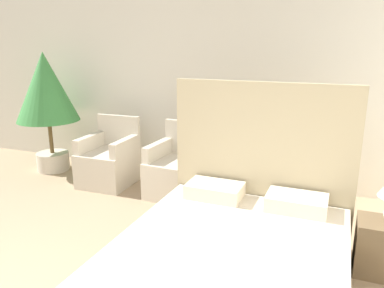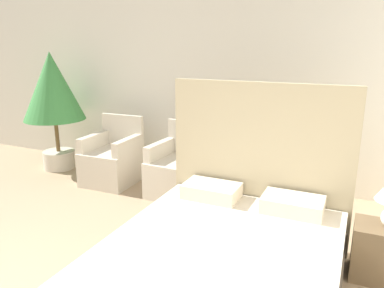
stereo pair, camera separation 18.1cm
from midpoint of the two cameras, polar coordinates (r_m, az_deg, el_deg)
name	(u,v)px [view 1 (the left image)]	position (r m, az deg, el deg)	size (l,w,h in m)	color
wall_back	(201,79)	(5.43, 0.43, 9.91)	(10.00, 0.06, 2.90)	silver
bed	(233,257)	(3.12, 4.54, -16.79)	(1.77, 2.10, 1.60)	#4C4238
armchair_near_window_left	(109,163)	(5.44, -13.49, -2.84)	(0.69, 0.73, 0.94)	beige
armchair_near_window_right	(178,173)	(4.92, -3.19, -4.37)	(0.71, 0.75, 0.94)	beige
potted_palm	(46,92)	(6.12, -22.13, 7.30)	(0.93, 0.93, 1.83)	beige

